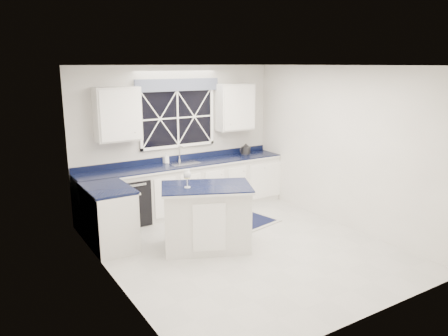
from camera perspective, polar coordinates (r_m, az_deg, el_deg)
ground at (r=6.75m, az=2.68°, el=-10.35°), size 4.50×4.50×0.00m
back_wall at (r=8.24m, az=-6.14°, el=3.80°), size 4.00×0.10×2.70m
base_cabinets at (r=7.90m, az=-6.66°, el=-3.35°), size 3.99×1.60×0.90m
countertop at (r=8.06m, az=-5.13°, el=0.49°), size 3.98×0.64×0.04m
dishwasher at (r=7.78m, az=-12.31°, el=-4.15°), size 0.60×0.58×0.82m
window at (r=8.13m, az=-6.08°, el=7.09°), size 1.65×0.09×1.26m
upper_cabinets at (r=8.01m, az=-5.71°, el=7.51°), size 3.10×0.34×0.90m
faucet at (r=8.19m, az=-5.78°, el=1.96°), size 0.05×0.20×0.30m
island at (r=6.57m, az=-2.29°, el=-6.40°), size 1.52×1.25×0.98m
rug at (r=7.66m, az=2.52°, el=-7.28°), size 1.35×0.98×0.02m
kettle at (r=8.84m, az=2.85°, el=2.48°), size 0.31×0.20×0.22m
wine_glass at (r=6.31m, az=-4.83°, el=-0.94°), size 0.11×0.11×0.27m
soap_bottle at (r=8.11m, az=-7.61°, el=1.33°), size 0.10×0.10×0.19m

